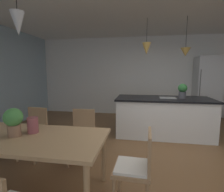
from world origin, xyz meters
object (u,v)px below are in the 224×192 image
object	(u,v)px
refrigerator	(207,89)
vase_on_dining_table	(33,125)
chair_far_left	(33,131)
dining_table	(24,141)
potted_plant_on_island	(182,90)
kitchen_island	(163,116)
chair_kitchen_end	(137,166)
potted_plant_on_table	(13,120)
chair_far_right	(82,134)

from	to	relation	value
refrigerator	vase_on_dining_table	world-z (taller)	refrigerator
chair_far_left	vase_on_dining_table	distance (m)	0.93
dining_table	vase_on_dining_table	xyz separation A→B (m)	(0.05, 0.12, 0.16)
potted_plant_on_island	kitchen_island	bearing A→B (deg)	180.00
vase_on_dining_table	chair_kitchen_end	bearing A→B (deg)	-5.34
potted_plant_on_island	potted_plant_on_table	bearing A→B (deg)	-136.08
chair_kitchen_end	chair_far_right	world-z (taller)	same
vase_on_dining_table	potted_plant_on_table	bearing A→B (deg)	-135.48
chair_far_left	chair_kitchen_end	bearing A→B (deg)	-24.57
dining_table	potted_plant_on_table	size ratio (longest dim) A/B	5.81
potted_plant_on_island	vase_on_dining_table	world-z (taller)	potted_plant_on_island
kitchen_island	refrigerator	distance (m)	2.26
refrigerator	vase_on_dining_table	xyz separation A→B (m)	(-3.37, -3.81, -0.16)
kitchen_island	potted_plant_on_table	xyz separation A→B (m)	(-2.02, -2.34, 0.46)
potted_plant_on_island	vase_on_dining_table	xyz separation A→B (m)	(-2.28, -2.19, -0.26)
chair_far_left	potted_plant_on_table	world-z (taller)	potted_plant_on_table
kitchen_island	potted_plant_on_island	bearing A→B (deg)	0.00
chair_kitchen_end	potted_plant_on_table	distance (m)	1.53
dining_table	chair_far_left	distance (m)	0.95
dining_table	refrigerator	xyz separation A→B (m)	(3.42, 3.93, 0.32)
chair_kitchen_end	potted_plant_on_island	size ratio (longest dim) A/B	2.58
potted_plant_on_table	chair_far_left	bearing A→B (deg)	112.23
potted_plant_on_island	chair_far_right	bearing A→B (deg)	-141.70
dining_table	chair_kitchen_end	xyz separation A→B (m)	(1.36, -0.00, -0.19)
chair_kitchen_end	kitchen_island	bearing A→B (deg)	76.34
vase_on_dining_table	dining_table	bearing A→B (deg)	-113.14
chair_far_left	chair_far_right	world-z (taller)	same
vase_on_dining_table	potted_plant_on_island	bearing A→B (deg)	43.88
dining_table	refrigerator	distance (m)	5.22
chair_kitchen_end	chair_far_left	size ratio (longest dim) A/B	1.00
potted_plant_on_table	kitchen_island	bearing A→B (deg)	49.18
potted_plant_on_island	vase_on_dining_table	distance (m)	3.18
chair_far_left	dining_table	bearing A→B (deg)	-61.77
refrigerator	potted_plant_on_table	world-z (taller)	refrigerator
chair_far_left	vase_on_dining_table	bearing A→B (deg)	-54.92
dining_table	kitchen_island	bearing A→B (deg)	50.26
chair_kitchen_end	chair_far_right	xyz separation A→B (m)	(-0.92, 0.82, 0.00)
chair_kitchen_end	kitchen_island	distance (m)	2.38
chair_far_left	kitchen_island	size ratio (longest dim) A/B	0.40
potted_plant_on_table	vase_on_dining_table	xyz separation A→B (m)	(0.15, 0.14, -0.10)
chair_kitchen_end	chair_far_left	world-z (taller)	same
chair_kitchen_end	refrigerator	bearing A→B (deg)	62.37
dining_table	chair_far_right	distance (m)	0.95
potted_plant_on_table	dining_table	bearing A→B (deg)	14.14
chair_far_left	kitchen_island	distance (m)	2.80
chair_kitchen_end	potted_plant_on_table	world-z (taller)	potted_plant_on_table
chair_far_left	vase_on_dining_table	xyz separation A→B (m)	(0.49, -0.70, 0.35)
dining_table	chair_kitchen_end	distance (m)	1.37
chair_kitchen_end	vase_on_dining_table	distance (m)	1.36
kitchen_island	potted_plant_on_table	size ratio (longest dim) A/B	6.41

